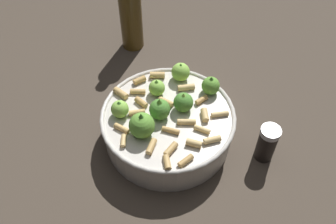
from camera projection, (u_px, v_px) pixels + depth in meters
ground_plane at (168, 137)px, 0.75m from camera, size 2.40×2.40×0.00m
cooking_pan at (168, 123)px, 0.72m from camera, size 0.25×0.25×0.12m
pepper_shaker at (267, 143)px, 0.69m from camera, size 0.04×0.04×0.08m
olive_oil_bottle at (131, 15)px, 0.87m from camera, size 0.05×0.05×0.21m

